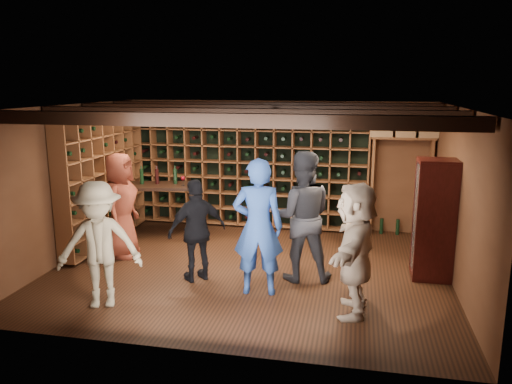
% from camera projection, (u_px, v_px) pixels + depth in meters
% --- Properties ---
extents(ground, '(6.00, 6.00, 0.00)m').
position_uv_depth(ground, '(249.00, 269.00, 7.78)').
color(ground, black).
rests_on(ground, ground).
extents(room_shell, '(6.00, 6.00, 6.00)m').
position_uv_depth(room_shell, '(249.00, 112.00, 7.31)').
color(room_shell, brown).
rests_on(room_shell, ground).
extents(wine_rack_back, '(4.65, 0.30, 2.20)m').
position_uv_depth(wine_rack_back, '(248.00, 170.00, 9.87)').
color(wine_rack_back, brown).
rests_on(wine_rack_back, ground).
extents(wine_rack_left, '(0.30, 2.65, 2.20)m').
position_uv_depth(wine_rack_left, '(103.00, 180.00, 8.88)').
color(wine_rack_left, brown).
rests_on(wine_rack_left, ground).
extents(crate_shelf, '(1.20, 0.32, 2.07)m').
position_uv_depth(crate_shelf, '(403.00, 153.00, 9.20)').
color(crate_shelf, brown).
rests_on(crate_shelf, ground).
extents(display_cabinet, '(0.55, 0.50, 1.75)m').
position_uv_depth(display_cabinet, '(433.00, 222.00, 7.26)').
color(display_cabinet, '#330C0A').
rests_on(display_cabinet, ground).
extents(man_blue_shirt, '(0.74, 0.53, 1.88)m').
position_uv_depth(man_blue_shirt, '(258.00, 227.00, 6.71)').
color(man_blue_shirt, navy).
rests_on(man_blue_shirt, ground).
extents(man_grey_suit, '(1.03, 0.86, 1.90)m').
position_uv_depth(man_grey_suit, '(301.00, 216.00, 7.20)').
color(man_grey_suit, black).
rests_on(man_grey_suit, ground).
extents(guest_red_floral, '(0.61, 0.89, 1.74)m').
position_uv_depth(guest_red_floral, '(121.00, 205.00, 8.19)').
color(guest_red_floral, maroon).
rests_on(guest_red_floral, ground).
extents(guest_woman_black, '(0.91, 0.85, 1.50)m').
position_uv_depth(guest_woman_black, '(197.00, 231.00, 7.20)').
color(guest_woman_black, black).
rests_on(guest_woman_black, ground).
extents(guest_khaki, '(1.21, 0.93, 1.65)m').
position_uv_depth(guest_khaki, '(99.00, 245.00, 6.34)').
color(guest_khaki, '#7C6E55').
rests_on(guest_khaki, ground).
extents(guest_beige, '(0.58, 1.58, 1.68)m').
position_uv_depth(guest_beige, '(355.00, 249.00, 6.13)').
color(guest_beige, tan).
rests_on(guest_beige, ground).
extents(tasting_table, '(1.46, 0.94, 1.29)m').
position_uv_depth(tasting_table, '(160.00, 191.00, 9.18)').
color(tasting_table, black).
rests_on(tasting_table, ground).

